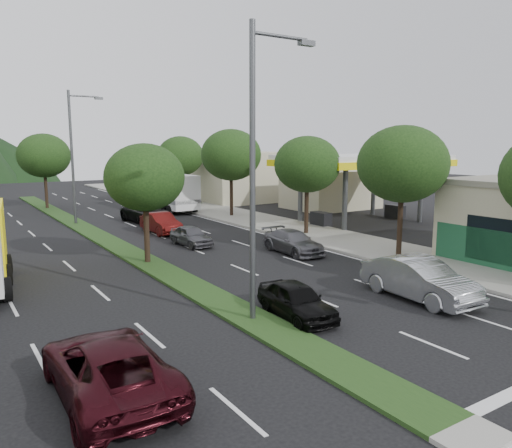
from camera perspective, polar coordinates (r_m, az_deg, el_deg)
ground at (r=12.37m, az=21.58°, el=-21.08°), size 160.00×160.00×0.00m
sidewalk_right at (r=38.16m, az=1.63°, el=0.07°), size 5.00×90.00×0.15m
median at (r=35.65m, az=-18.02°, el=-1.05°), size 1.60×56.00×0.12m
gas_canopy at (r=39.57m, az=12.00°, el=6.85°), size 12.20×8.20×5.25m
bldg_right_far at (r=57.61m, az=-3.42°, el=5.66°), size 10.00×16.00×5.20m
tree_r_b at (r=27.63m, az=16.42°, el=6.58°), size 4.80×4.80×6.94m
tree_r_c at (r=33.40m, az=5.87°, el=6.79°), size 4.40×4.40×6.48m
tree_r_d at (r=41.64m, az=-2.87°, el=7.88°), size 5.00×5.00×7.17m
tree_r_e at (r=50.54m, az=-8.63°, el=7.68°), size 4.60×4.60×6.71m
tree_med_near at (r=25.65m, az=-12.60°, el=5.20°), size 4.00×4.00×6.02m
tree_med_far at (r=50.78m, az=-23.09°, el=7.20°), size 4.80×4.80×6.94m
streetlight_near at (r=16.72m, az=0.19°, el=7.38°), size 2.60×0.25×10.00m
streetlight_mid at (r=40.04m, az=-20.03°, el=7.87°), size 2.60×0.25×10.00m
sedan_silver at (r=20.80m, az=18.15°, el=-6.01°), size 2.02×5.10×1.65m
suv_maroon at (r=13.11m, az=-16.50°, el=-15.37°), size 2.58×5.40×1.49m
car_queue_a at (r=17.88m, az=4.65°, el=-8.68°), size 1.85×3.85×1.27m
car_queue_b at (r=28.21m, az=4.25°, el=-2.04°), size 1.89×4.41×1.26m
car_queue_c at (r=34.95m, az=-10.83°, el=0.11°), size 1.55×4.29×1.41m
car_queue_d at (r=39.89m, az=-12.32°, el=1.23°), size 2.99×5.57×1.49m
car_queue_e at (r=30.41m, az=-7.42°, el=-1.33°), size 1.58×3.61×1.21m
car_queue_f at (r=45.45m, az=-11.50°, el=2.09°), size 2.23×4.63×1.30m
motorhome at (r=46.73m, az=-10.35°, el=3.73°), size 3.22×8.96×3.39m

